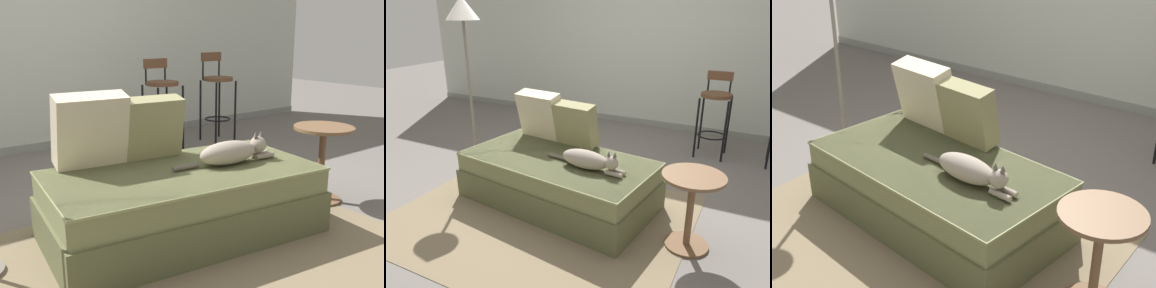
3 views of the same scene
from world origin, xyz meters
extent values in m
plane|color=#66605B|center=(0.00, 0.00, 0.00)|extent=(16.00, 16.00, 0.00)
cube|color=#B7BCB2|center=(0.00, 2.25, 1.30)|extent=(8.00, 0.10, 2.60)
cube|color=gray|center=(0.00, 2.20, 0.04)|extent=(8.00, 0.02, 0.09)
cube|color=#75664C|center=(0.00, -0.70, 0.00)|extent=(2.38, 1.98, 0.01)
cube|color=brown|center=(0.00, -0.40, 0.13)|extent=(1.78, 1.08, 0.26)
cube|color=olive|center=(0.00, -0.40, 0.35)|extent=(1.73, 1.04, 0.17)
cube|color=#868C57|center=(0.00, -0.40, 0.42)|extent=(1.75, 1.05, 0.02)
cube|color=beige|center=(-0.42, -0.01, 0.66)|extent=(0.47, 0.31, 0.47)
cube|color=#847F56|center=(0.00, -0.06, 0.64)|extent=(0.42, 0.26, 0.42)
ellipsoid|color=gray|center=(0.31, -0.48, 0.50)|extent=(0.43, 0.21, 0.15)
sphere|color=gray|center=(0.55, -0.50, 0.53)|extent=(0.11, 0.11, 0.11)
cone|color=#544C44|center=(0.52, -0.50, 0.60)|extent=(0.03, 0.03, 0.04)
cone|color=#544C44|center=(0.57, -0.50, 0.60)|extent=(0.03, 0.03, 0.04)
cylinder|color=gray|center=(0.58, -0.53, 0.45)|extent=(0.14, 0.05, 0.04)
cylinder|color=gray|center=(0.59, -0.47, 0.45)|extent=(0.14, 0.05, 0.04)
cylinder|color=#544C44|center=(0.01, -0.42, 0.45)|extent=(0.18, 0.05, 0.03)
cylinder|color=black|center=(0.88, 1.24, 0.35)|extent=(0.02, 0.02, 0.71)
cylinder|color=black|center=(1.18, 1.24, 0.35)|extent=(0.02, 0.02, 0.71)
cylinder|color=black|center=(0.88, 1.55, 0.35)|extent=(0.02, 0.02, 0.71)
cylinder|color=black|center=(1.18, 1.55, 0.35)|extent=(0.02, 0.02, 0.71)
torus|color=black|center=(1.03, 1.40, 0.25)|extent=(0.32, 0.32, 0.02)
cylinder|color=brown|center=(1.03, 1.40, 0.73)|extent=(0.34, 0.34, 0.04)
cylinder|color=black|center=(0.91, 1.53, 0.82)|extent=(0.02, 0.02, 0.22)
cylinder|color=black|center=(1.15, 1.53, 0.82)|extent=(0.02, 0.02, 0.22)
cube|color=brown|center=(1.03, 1.53, 0.92)|extent=(0.28, 0.03, 0.10)
cylinder|color=black|center=(1.65, 1.25, 0.35)|extent=(0.02, 0.02, 0.71)
cylinder|color=black|center=(1.94, 1.25, 0.35)|extent=(0.02, 0.02, 0.71)
cylinder|color=black|center=(1.65, 1.54, 0.35)|extent=(0.02, 0.02, 0.71)
cylinder|color=black|center=(1.94, 1.54, 0.35)|extent=(0.02, 0.02, 0.71)
torus|color=black|center=(1.79, 1.40, 0.26)|extent=(0.30, 0.30, 0.02)
cylinder|color=brown|center=(1.79, 1.40, 0.73)|extent=(0.34, 0.34, 0.04)
cylinder|color=black|center=(1.67, 1.53, 0.84)|extent=(0.02, 0.02, 0.26)
cylinder|color=black|center=(1.91, 1.53, 0.84)|extent=(0.02, 0.02, 0.26)
cube|color=brown|center=(1.79, 1.53, 0.97)|extent=(0.28, 0.03, 0.10)
cylinder|color=brown|center=(1.18, -0.55, 0.28)|extent=(0.05, 0.05, 0.55)
cylinder|color=brown|center=(1.18, -0.55, 0.01)|extent=(0.32, 0.32, 0.02)
cylinder|color=brown|center=(1.18, -0.55, 0.56)|extent=(0.44, 0.44, 0.02)
camera|label=1|loc=(-1.54, -2.56, 1.26)|focal=42.00mm
camera|label=2|loc=(1.55, -3.00, 1.68)|focal=35.00mm
camera|label=3|loc=(1.97, -2.68, 1.98)|focal=50.00mm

